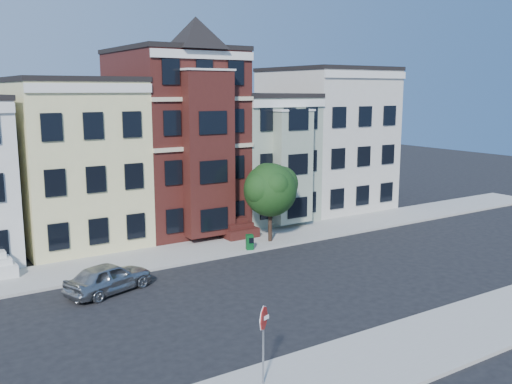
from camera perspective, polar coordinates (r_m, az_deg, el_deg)
ground at (r=28.85m, az=4.63°, el=-9.19°), size 120.00×120.00×0.00m
far_sidewalk at (r=35.19m, az=-3.40°, el=-5.46°), size 60.00×4.00×0.15m
near_sidewalk at (r=23.49m, az=17.03°, el=-14.10°), size 60.00×4.00×0.15m
house_yellow at (r=37.53m, az=-17.86°, el=2.73°), size 7.00×9.00×10.00m
house_brown at (r=39.82m, az=-8.16°, el=4.97°), size 7.00×9.00×12.00m
house_green at (r=43.11m, az=-0.25°, el=3.46°), size 6.00×9.00×9.00m
house_cream at (r=47.16m, az=6.93°, el=5.19°), size 8.00×9.00×11.00m
street_tree at (r=35.41m, az=1.44°, el=-0.14°), size 6.69×6.69×6.11m
parked_car at (r=28.34m, az=-14.51°, el=-8.29°), size 4.64×2.97×1.47m
newspaper_box at (r=34.10m, az=-0.64°, el=-5.03°), size 0.51×0.48×0.91m
stop_sign at (r=18.85m, az=0.72°, el=-14.61°), size 0.82×0.37×3.02m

